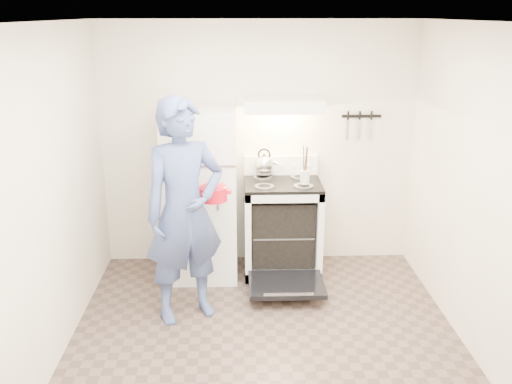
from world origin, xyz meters
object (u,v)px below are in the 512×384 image
at_px(stove_body, 282,228).
at_px(tea_kettle, 264,163).
at_px(dutch_oven, 213,194).
at_px(refrigerator, 201,193).
at_px(person, 185,212).

relative_size(stove_body, tea_kettle, 3.15).
bearing_deg(dutch_oven, stove_body, 46.10).
distance_m(refrigerator, tea_kettle, 0.72).
bearing_deg(person, stove_body, 17.97).
xyz_separation_m(tea_kettle, dutch_oven, (-0.49, -0.89, -0.04)).
relative_size(refrigerator, stove_body, 1.85).
distance_m(refrigerator, stove_body, 0.90).
distance_m(tea_kettle, dutch_oven, 1.02).
bearing_deg(refrigerator, tea_kettle, 19.91).
relative_size(stove_body, dutch_oven, 2.89).
bearing_deg(refrigerator, stove_body, 1.77).
distance_m(stove_body, person, 1.36).
bearing_deg(stove_body, refrigerator, -178.23).
xyz_separation_m(refrigerator, stove_body, (0.81, 0.02, -0.39)).
xyz_separation_m(stove_body, tea_kettle, (-0.17, 0.21, 0.64)).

